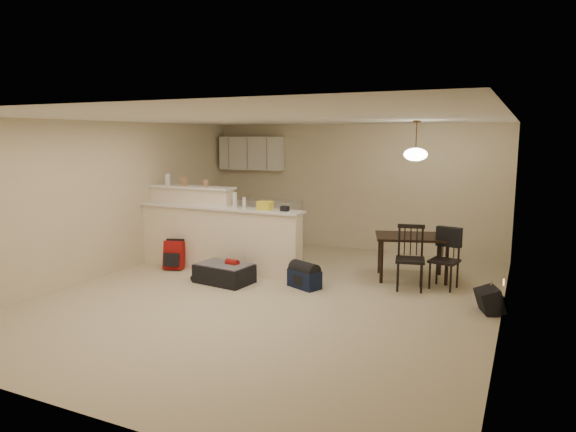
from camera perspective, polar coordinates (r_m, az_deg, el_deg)
The scene contains 21 objects.
room at distance 7.15m, azimuth -1.67°, elevation 0.75°, with size 7.00×7.02×2.50m.
breakfast_bar at distance 8.98m, azimuth -8.84°, elevation -1.84°, with size 3.08×0.58×1.39m.
upper_cabinets at distance 11.06m, azimuth -4.09°, elevation 6.97°, with size 1.40×0.34×0.70m, color white.
kitchen_counter at distance 10.99m, azimuth -3.42°, elevation -0.63°, with size 1.80×0.60×0.90m, color white.
thermostat at distance 7.90m, azimuth 23.53°, elevation 2.61°, with size 0.02×0.12×0.12m, color beige.
jar at distance 9.53m, azimuth -13.23°, elevation 4.00°, with size 0.10×0.10×0.20m, color silver.
cereal_box at distance 9.31m, azimuth -11.48°, elevation 3.82°, with size 0.10×0.07×0.16m, color #A17A53.
small_box at distance 9.04m, azimuth -9.08°, elevation 3.61°, with size 0.08×0.06×0.12m, color #A17A53.
bottle_a at distance 8.50m, azimuth -5.93°, elevation 1.79°, with size 0.07×0.07×0.26m, color silver.
bottle_b at distance 8.42m, azimuth -4.89°, elevation 1.46°, with size 0.06×0.06×0.18m, color silver.
bag_lump at distance 8.23m, azimuth -2.56°, elevation 1.18°, with size 0.22×0.18×0.14m, color #A17A53.
pouch at distance 8.08m, azimuth -0.36°, elevation 0.83°, with size 0.12×0.10×0.08m, color #A17A53.
dining_table at distance 8.36m, azimuth 13.64°, elevation -2.69°, with size 1.31×1.07×0.71m.
pendant_lamp at distance 8.20m, azimuth 13.99°, elevation 6.72°, with size 0.36×0.36×0.62m.
dining_chair_near at distance 7.81m, azimuth 13.42°, elevation -4.57°, with size 0.42×0.40×0.96m, color black, non-canonical shape.
dining_chair_far at distance 8.00m, azimuth 16.98°, elevation -4.62°, with size 0.39×0.37×0.89m, color black, non-canonical shape.
suitcase at distance 8.09m, azimuth -7.09°, elevation -6.37°, with size 0.85×0.55×0.29m, color black.
red_backpack at distance 9.02m, azimuth -12.53°, elevation -4.26°, with size 0.33×0.20×0.49m, color maroon.
navy_duffel at distance 7.78m, azimuth 1.84°, elevation -6.99°, with size 0.50×0.27×0.27m, color #101933.
black_daypack at distance 7.19m, azimuth 21.51°, elevation -8.76°, with size 0.36×0.26×0.32m, color black.
cardboard_sheet at distance 7.24m, azimuth 21.54°, elevation -8.60°, with size 0.43×0.02×0.33m, color #A17A53.
Camera 1 is at (3.21, -6.31, 2.26)m, focal length 32.00 mm.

